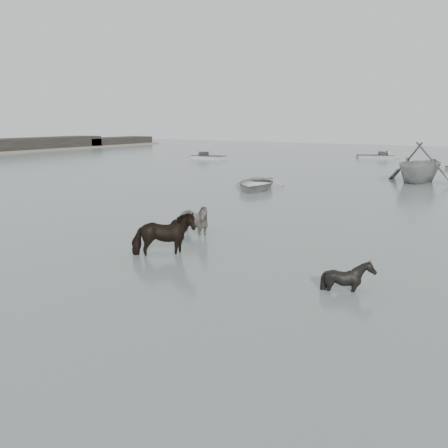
{
  "coord_description": "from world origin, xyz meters",
  "views": [
    {
      "loc": [
        5.85,
        -9.0,
        3.96
      ],
      "look_at": [
        -0.83,
        1.63,
        1.0
      ],
      "focal_mm": 35.0,
      "sensor_mm": 36.0,
      "label": 1
    }
  ],
  "objects": [
    {
      "name": "rowboat_trail",
      "position": [
        1.46,
        22.38,
        1.39
      ],
      "size": [
        5.8,
        6.31,
        2.79
      ],
      "primitive_type": "imported",
      "rotation": [
        0.0,
        0.0,
        2.87
      ],
      "color": "gray",
      "rests_on": "ground"
    },
    {
      "name": "pony_pinto",
      "position": [
        -3.23,
        3.28,
        0.73
      ],
      "size": [
        1.81,
        0.97,
        1.46
      ],
      "primitive_type": "imported",
      "rotation": [
        0.0,
        0.0,
        1.46
      ],
      "color": "black",
      "rests_on": "ground"
    },
    {
      "name": "ground",
      "position": [
        0.0,
        0.0,
        0.0
      ],
      "size": [
        140.0,
        140.0,
        0.0
      ],
      "primitive_type": "plane",
      "color": "#54635C",
      "rests_on": "ground"
    },
    {
      "name": "pony_dark",
      "position": [
        -2.38,
        0.72,
        0.8
      ],
      "size": [
        1.9,
        2.02,
        1.61
      ],
      "primitive_type": "imported",
      "rotation": [
        0.0,
        0.0,
        1.14
      ],
      "color": "black",
      "rests_on": "ground"
    },
    {
      "name": "skiff_far",
      "position": [
        -5.69,
        40.57,
        0.38
      ],
      "size": [
        5.48,
        3.74,
        0.75
      ],
      "primitive_type": null,
      "rotation": [
        0.0,
        0.0,
        0.45
      ],
      "color": "gray",
      "rests_on": "ground"
    },
    {
      "name": "rowboat_lead",
      "position": [
        -6.36,
        14.0,
        0.45
      ],
      "size": [
        4.22,
        5.06,
        0.9
      ],
      "primitive_type": "imported",
      "rotation": [
        0.0,
        0.0,
        0.29
      ],
      "color": "#B8B8B3",
      "rests_on": "ground"
    },
    {
      "name": "pony_black",
      "position": [
        3.13,
        0.9,
        0.56
      ],
      "size": [
        1.23,
        1.15,
        1.12
      ],
      "primitive_type": "imported",
      "rotation": [
        0.0,
        0.0,
        1.28
      ],
      "color": "black",
      "rests_on": "ground"
    },
    {
      "name": "skiff_outer",
      "position": [
        -20.62,
        30.11,
        0.38
      ],
      "size": [
        5.19,
        1.68,
        0.75
      ],
      "primitive_type": null,
      "rotation": [
        0.0,
        0.0,
        3.16
      ],
      "color": "#B6B6B1",
      "rests_on": "ground"
    }
  ]
}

